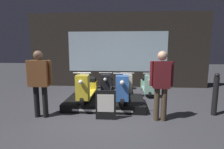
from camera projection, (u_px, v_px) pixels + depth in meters
The scene contains 13 objects.
ground_plane at pixel (111, 119), 4.23m from camera, with size 30.00×30.00×0.00m, color #38383D.
shop_wall_back at pixel (117, 50), 7.56m from camera, with size 7.74×0.09×3.20m.
display_platform at pixel (105, 102), 5.17m from camera, with size 2.27×1.34×0.22m.
scooter_display_left at pixel (87, 88), 5.07m from camera, with size 0.46×1.68×0.87m.
scooter_display_right at pixel (122, 89), 5.00m from camera, with size 0.46×1.68×0.87m.
scooter_backrow_0 at pixel (88, 84), 6.71m from camera, with size 0.46×1.68×0.87m.
scooter_backrow_1 at pixel (107, 84), 6.66m from camera, with size 0.46×1.68×0.87m.
scooter_backrow_2 at pixel (127, 85), 6.61m from camera, with size 0.46×1.68×0.87m.
scooter_backrow_3 at pixel (147, 85), 6.55m from camera, with size 0.46×1.68×0.87m.
person_left_browsing at pixel (39, 78), 4.22m from camera, with size 0.64×0.27×1.65m.
person_right_browsing at pixel (161, 81), 4.03m from camera, with size 0.54×0.21×1.64m.
price_sign_board at pixel (106, 105), 4.15m from camera, with size 0.48×0.04×0.72m.
street_bollard at pixel (215, 94), 4.41m from camera, with size 0.13×0.13×1.09m.
Camera 1 is at (0.32, -4.01, 1.71)m, focal length 28.00 mm.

